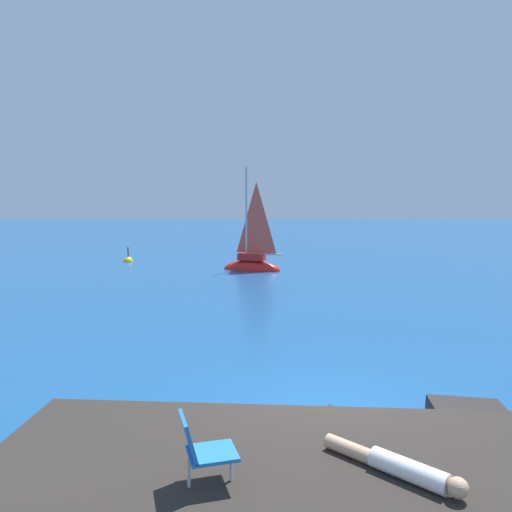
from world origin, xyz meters
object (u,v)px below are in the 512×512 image
(sailboat_near, at_px, (251,264))
(person_sunbather, at_px, (397,466))
(beach_chair, at_px, (201,447))
(marker_buoy, at_px, (127,262))

(sailboat_near, bearing_deg, person_sunbather, 113.57)
(beach_chair, height_order, marker_buoy, beach_chair)
(person_sunbather, distance_m, beach_chair, 2.22)
(person_sunbather, relative_size, marker_buoy, 1.20)
(sailboat_near, distance_m, beach_chair, 21.11)
(sailboat_near, relative_size, beach_chair, 7.28)
(sailboat_near, height_order, beach_chair, sailboat_near)
(sailboat_near, height_order, marker_buoy, sailboat_near)
(sailboat_near, xyz_separation_m, beach_chair, (-0.38, -21.09, 0.75))
(sailboat_near, xyz_separation_m, person_sunbather, (1.80, -20.91, 0.42))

